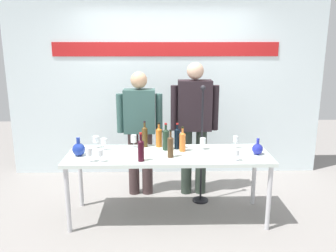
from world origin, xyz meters
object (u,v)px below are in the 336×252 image
object	(u,v)px
decanter_blue_left	(79,149)
wine_bottle_4	(159,136)
decanter_blue_right	(257,149)
presenter_left	(140,126)
display_table	(168,159)
wine_glass_left_4	(89,152)
microphone_stand	(201,164)
wine_bottle_3	(177,138)
wine_glass_left_0	(104,142)
wine_bottle_0	(166,139)
wine_bottle_6	(171,146)
wine_glass_left_1	(96,140)
wine_glass_right_2	(236,139)
wine_bottle_2	(182,141)
presenter_right	(194,120)
wine_glass_right_0	(236,153)
wine_bottle_1	(145,136)
wine_glass_left_3	(134,139)
wine_bottle_5	(141,149)
wine_glass_left_2	(100,153)
wine_glass_right_1	(203,141)

from	to	relation	value
decanter_blue_left	wine_bottle_4	size ratio (longest dim) A/B	0.69
decanter_blue_right	presenter_left	bearing A→B (deg)	152.24
display_table	wine_glass_left_4	distance (m)	0.88
decanter_blue_right	microphone_stand	xyz separation A→B (m)	(-0.57, 0.45, -0.34)
wine_bottle_3	wine_glass_left_0	size ratio (longest dim) A/B	2.24
decanter_blue_left	presenter_left	distance (m)	0.95
decanter_blue_left	wine_glass_left_4	world-z (taller)	decanter_blue_left
decanter_blue_right	wine_bottle_0	size ratio (longest dim) A/B	0.58
wine_bottle_6	wine_glass_left_1	distance (m)	0.94
wine_glass_right_2	presenter_left	bearing A→B (deg)	157.35
wine_bottle_3	wine_glass_left_1	size ratio (longest dim) A/B	2.18
decanter_blue_left	wine_glass_left_4	distance (m)	0.27
wine_bottle_6	decanter_blue_left	bearing A→B (deg)	175.55
wine_glass_left_4	wine_bottle_2	bearing A→B (deg)	19.19
wine_bottle_0	presenter_right	bearing A→B (deg)	53.92
wine_bottle_6	wine_glass_left_4	world-z (taller)	wine_bottle_6
wine_glass_left_4	wine_glass_right_0	size ratio (longest dim) A/B	1.24
presenter_right	wine_glass_right_2	world-z (taller)	presenter_right
wine_bottle_0	wine_glass_right_2	bearing A→B (deg)	2.94
decanter_blue_right	microphone_stand	distance (m)	0.80
wine_bottle_0	wine_bottle_6	bearing A→B (deg)	-80.08
wine_bottle_0	wine_bottle_4	size ratio (longest dim) A/B	1.08
wine_bottle_0	wine_bottle_1	xyz separation A→B (m)	(-0.25, 0.13, -0.00)
wine_glass_left_1	wine_glass_left_3	distance (m)	0.44
wine_bottle_0	wine_glass_left_0	world-z (taller)	wine_bottle_0
decanter_blue_left	wine_glass_right_0	bearing A→B (deg)	-7.14
wine_bottle_4	wine_glass_right_2	distance (m)	0.90
wine_bottle_2	wine_bottle_5	xyz separation A→B (m)	(-0.45, -0.33, 0.01)
wine_bottle_0	wine_glass_left_2	xyz separation A→B (m)	(-0.69, -0.40, -0.04)
microphone_stand	presenter_left	bearing A→B (deg)	161.41
wine_bottle_1	wine_glass_left_2	world-z (taller)	wine_bottle_1
presenter_left	wine_glass_left_1	distance (m)	0.65
wine_bottle_5	display_table	bearing A→B (deg)	38.87
wine_bottle_6	wine_glass_left_3	distance (m)	0.56
presenter_right	microphone_stand	xyz separation A→B (m)	(0.07, -0.26, -0.51)
presenter_left	microphone_stand	distance (m)	0.92
presenter_right	wine_bottle_6	xyz separation A→B (m)	(-0.33, -0.78, -0.10)
decanter_blue_right	wine_glass_left_4	size ratio (longest dim) A/B	1.19
wine_bottle_4	wine_glass_right_0	bearing A→B (deg)	-32.82
presenter_right	wine_bottle_4	xyz separation A→B (m)	(-0.46, -0.39, -0.10)
decanter_blue_right	presenter_right	world-z (taller)	presenter_right
decanter_blue_right	wine_bottle_2	bearing A→B (deg)	170.90
wine_glass_left_3	wine_glass_right_2	xyz separation A→B (m)	(1.19, -0.07, 0.00)
decanter_blue_left	wine_glass_right_1	bearing A→B (deg)	7.70
wine_bottle_2	wine_glass_right_1	world-z (taller)	wine_bottle_2
presenter_left	wine_glass_left_2	bearing A→B (deg)	-111.34
wine_glass_right_0	wine_glass_right_2	xyz separation A→B (m)	(0.08, 0.44, 0.02)
wine_glass_right_0	wine_glass_right_2	bearing A→B (deg)	79.19
wine_glass_left_4	microphone_stand	xyz separation A→B (m)	(1.25, 0.66, -0.39)
wine_bottle_1	wine_bottle_6	xyz separation A→B (m)	(0.29, -0.40, -0.00)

